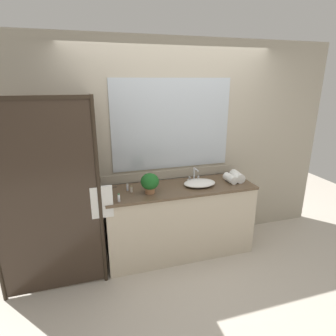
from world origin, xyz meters
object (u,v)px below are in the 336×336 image
Objects in this scene: sink_basin at (200,183)px; amenity_bottle_lotion at (131,189)px; soap_dish at (147,185)px; amenity_bottle_conditioner at (127,187)px; potted_plant at (150,182)px; rolled_towel_near_edge at (237,176)px; rolled_towel_middle at (230,178)px; faucet at (194,176)px; amenity_bottle_shampoo at (119,198)px.

amenity_bottle_lotion is at bearing 177.40° from sink_basin.
amenity_bottle_conditioner reaches higher than soap_dish.
potted_plant is 0.24m from amenity_bottle_lotion.
soap_dish is at bearing 85.02° from potted_plant.
rolled_towel_middle is at bearing -166.04° from rolled_towel_near_edge.
sink_basin is at bearing -6.05° from amenity_bottle_conditioner.
soap_dish is (-0.61, 0.16, -0.02)m from sink_basin.
potted_plant is 2.31× the size of soap_dish.
faucet is at bearing 5.36° from amenity_bottle_conditioner.
rolled_towel_middle is at bearing 2.45° from potted_plant.
amenity_bottle_shampoo is 0.45× the size of rolled_towel_middle.
rolled_towel_near_edge is at bearing -16.03° from faucet.
faucet is 0.67m from potted_plant.
rolled_towel_near_edge is (1.13, -0.14, 0.04)m from soap_dish.
rolled_towel_near_edge is at bearing 2.51° from sink_basin.
potted_plant reaches higher than amenity_bottle_lotion.
rolled_towel_near_edge reaches higher than soap_dish.
potted_plant is at bearing -177.55° from rolled_towel_middle.
potted_plant is 1.01× the size of rolled_towel_near_edge.
amenity_bottle_conditioner is at bearing 64.35° from amenity_bottle_shampoo.
sink_basin is 0.52m from rolled_towel_near_edge.
soap_dish is (-0.61, -0.01, -0.05)m from faucet.
amenity_bottle_lotion is (-0.22, -0.12, 0.02)m from soap_dish.
sink_basin is 1.69× the size of potted_plant.
soap_dish is at bearing 170.72° from rolled_towel_middle.
amenity_bottle_conditioner is at bearing -164.41° from soap_dish.
amenity_bottle_shampoo is at bearing -169.52° from sink_basin.
faucet reaches higher than sink_basin.
sink_basin is 1.71× the size of rolled_towel_near_edge.
soap_dish is (0.02, 0.21, -0.12)m from potted_plant.
amenity_bottle_shampoo is 1.41m from rolled_towel_middle.
soap_dish is 1.37× the size of amenity_bottle_lotion.
amenity_bottle_shampoo reaches higher than amenity_bottle_lotion.
potted_plant is at bearing 20.19° from amenity_bottle_shampoo.
potted_plant reaches higher than amenity_bottle_shampoo.
amenity_bottle_conditioner is 0.37× the size of rolled_towel_near_edge.
amenity_bottle_conditioner is 0.30m from amenity_bottle_shampoo.
potted_plant is 0.24m from soap_dish.
faucet is 0.77× the size of rolled_towel_near_edge.
rolled_towel_near_edge is at bearing 13.96° from rolled_towel_middle.
amenity_bottle_lotion is 0.32× the size of rolled_towel_near_edge.
amenity_bottle_lotion is 0.07m from amenity_bottle_conditioner.
amenity_bottle_lotion is at bearing 52.69° from amenity_bottle_shampoo.
amenity_bottle_conditioner is at bearing 149.11° from potted_plant.
sink_basin is at bearing -90.00° from faucet.
potted_plant reaches higher than faucet.
soap_dish is 1.03m from rolled_towel_middle.
amenity_bottle_shampoo reaches higher than soap_dish.
potted_plant is 2.58× the size of amenity_bottle_shampoo.
soap_dish is at bearing 15.59° from amenity_bottle_conditioner.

